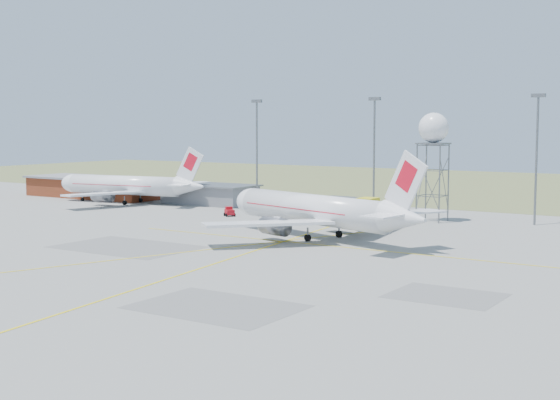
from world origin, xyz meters
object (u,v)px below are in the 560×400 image
Objects in this scene: airliner_main at (317,211)px; baggage_tug at (229,213)px; fire_truck at (350,210)px; radar_tower at (433,161)px; airliner_far at (127,186)px.

airliner_main reaches higher than baggage_tug.
airliner_main is 20.05m from fire_truck.
radar_tower is 6.98× the size of baggage_tug.
fire_truck is 4.06× the size of baggage_tug.
airliner_far is 51.27m from fire_truck.
airliner_far is at bearing -3.06° from airliner_main.
airliner_far is 62.97m from radar_tower.
airliner_far reaches higher than fire_truck.
radar_tower reaches higher than airliner_main.
radar_tower reaches higher than fire_truck.
baggage_tug is at bearing -11.87° from airliner_main.
fire_truck reaches higher than baggage_tug.
radar_tower is (62.37, 5.86, 6.36)m from airliner_far.
airliner_far is 31.24m from baggage_tug.
baggage_tug is at bearing 159.50° from airliner_far.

